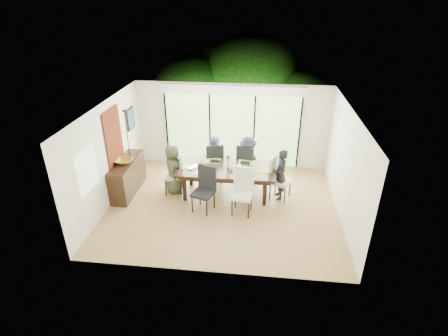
# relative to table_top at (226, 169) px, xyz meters

# --- Properties ---
(floor) EXTENTS (6.00, 5.00, 0.01)m
(floor) POSITION_rel_table_top_xyz_m (-0.02, -0.58, -0.80)
(floor) COLOR brown
(floor) RESTS_ON ground
(ceiling) EXTENTS (6.00, 5.00, 0.01)m
(ceiling) POSITION_rel_table_top_xyz_m (-0.02, -0.58, 1.91)
(ceiling) COLOR white
(ceiling) RESTS_ON wall_back
(wall_back) EXTENTS (6.00, 0.02, 2.70)m
(wall_back) POSITION_rel_table_top_xyz_m (-0.02, 1.93, 0.55)
(wall_back) COLOR silver
(wall_back) RESTS_ON floor
(wall_front) EXTENTS (6.00, 0.02, 2.70)m
(wall_front) POSITION_rel_table_top_xyz_m (-0.02, -3.09, 0.55)
(wall_front) COLOR beige
(wall_front) RESTS_ON floor
(wall_left) EXTENTS (0.02, 5.00, 2.70)m
(wall_left) POSITION_rel_table_top_xyz_m (-3.03, -0.58, 0.55)
(wall_left) COLOR silver
(wall_left) RESTS_ON floor
(wall_right) EXTENTS (0.02, 5.00, 2.70)m
(wall_right) POSITION_rel_table_top_xyz_m (2.99, -0.58, 0.55)
(wall_right) COLOR white
(wall_right) RESTS_ON floor
(glass_doors) EXTENTS (4.20, 0.02, 2.30)m
(glass_doors) POSITION_rel_table_top_xyz_m (-0.02, 1.89, 0.40)
(glass_doors) COLOR #598C3F
(glass_doors) RESTS_ON wall_back
(blinds_header) EXTENTS (4.40, 0.06, 0.28)m
(blinds_header) POSITION_rel_table_top_xyz_m (-0.02, 1.88, 1.70)
(blinds_header) COLOR white
(blinds_header) RESTS_ON wall_back
(mullion_a) EXTENTS (0.05, 0.04, 2.30)m
(mullion_a) POSITION_rel_table_top_xyz_m (-2.12, 1.88, 0.40)
(mullion_a) COLOR black
(mullion_a) RESTS_ON wall_back
(mullion_b) EXTENTS (0.05, 0.04, 2.30)m
(mullion_b) POSITION_rel_table_top_xyz_m (-0.72, 1.88, 0.40)
(mullion_b) COLOR black
(mullion_b) RESTS_ON wall_back
(mullion_c) EXTENTS (0.05, 0.04, 2.30)m
(mullion_c) POSITION_rel_table_top_xyz_m (0.68, 1.88, 0.40)
(mullion_c) COLOR black
(mullion_c) RESTS_ON wall_back
(mullion_d) EXTENTS (0.05, 0.04, 2.30)m
(mullion_d) POSITION_rel_table_top_xyz_m (2.08, 1.88, 0.40)
(mullion_d) COLOR black
(mullion_d) RESTS_ON wall_back
(side_window) EXTENTS (0.02, 0.90, 1.00)m
(side_window) POSITION_rel_table_top_xyz_m (-2.99, -1.78, 0.70)
(side_window) COLOR #8CAD7F
(side_window) RESTS_ON wall_left
(deck) EXTENTS (6.00, 1.80, 0.10)m
(deck) POSITION_rel_table_top_xyz_m (-0.02, 2.82, -0.85)
(deck) COLOR brown
(deck) RESTS_ON ground
(rail_top) EXTENTS (6.00, 0.08, 0.06)m
(rail_top) POSITION_rel_table_top_xyz_m (-0.02, 3.62, -0.25)
(rail_top) COLOR brown
(rail_top) RESTS_ON deck
(foliage_left) EXTENTS (3.20, 3.20, 3.20)m
(foliage_left) POSITION_rel_table_top_xyz_m (-1.82, 4.62, 0.64)
(foliage_left) COLOR #14380F
(foliage_left) RESTS_ON ground
(foliage_mid) EXTENTS (4.00, 4.00, 4.00)m
(foliage_mid) POSITION_rel_table_top_xyz_m (0.38, 5.22, 1.00)
(foliage_mid) COLOR #14380F
(foliage_mid) RESTS_ON ground
(foliage_right) EXTENTS (2.80, 2.80, 2.80)m
(foliage_right) POSITION_rel_table_top_xyz_m (2.18, 4.42, 0.46)
(foliage_right) COLOR #14380F
(foliage_right) RESTS_ON ground
(foliage_far) EXTENTS (3.60, 3.60, 3.60)m
(foliage_far) POSITION_rel_table_top_xyz_m (-0.62, 5.92, 0.82)
(foliage_far) COLOR #14380F
(foliage_far) RESTS_ON ground
(table_top) EXTENTS (2.66, 1.22, 0.07)m
(table_top) POSITION_rel_table_top_xyz_m (0.00, 0.00, 0.00)
(table_top) COLOR black
(table_top) RESTS_ON floor
(table_apron) EXTENTS (2.44, 1.00, 0.11)m
(table_apron) POSITION_rel_table_top_xyz_m (0.00, 0.00, -0.10)
(table_apron) COLOR black
(table_apron) RESTS_ON floor
(table_leg_fl) EXTENTS (0.10, 0.10, 0.77)m
(table_leg_fl) POSITION_rel_table_top_xyz_m (-1.08, -0.43, -0.42)
(table_leg_fl) COLOR black
(table_leg_fl) RESTS_ON floor
(table_leg_fr) EXTENTS (0.10, 0.10, 0.77)m
(table_leg_fr) POSITION_rel_table_top_xyz_m (1.08, -0.43, -0.42)
(table_leg_fr) COLOR black
(table_leg_fr) RESTS_ON floor
(table_leg_bl) EXTENTS (0.10, 0.10, 0.77)m
(table_leg_bl) POSITION_rel_table_top_xyz_m (-1.08, 0.43, -0.42)
(table_leg_bl) COLOR black
(table_leg_bl) RESTS_ON floor
(table_leg_br) EXTENTS (0.10, 0.10, 0.77)m
(table_leg_br) POSITION_rel_table_top_xyz_m (1.08, 0.43, -0.42)
(table_leg_br) COLOR black
(table_leg_br) RESTS_ON floor
(chair_left_end) EXTENTS (0.60, 0.60, 1.22)m
(chair_left_end) POSITION_rel_table_top_xyz_m (-1.50, 0.00, -0.19)
(chair_left_end) COLOR beige
(chair_left_end) RESTS_ON floor
(chair_right_end) EXTENTS (0.66, 0.66, 1.22)m
(chair_right_end) POSITION_rel_table_top_xyz_m (1.50, 0.00, -0.19)
(chair_right_end) COLOR silver
(chair_right_end) RESTS_ON floor
(chair_far_left) EXTENTS (0.62, 0.62, 1.22)m
(chair_far_left) POSITION_rel_table_top_xyz_m (-0.45, 0.85, -0.19)
(chair_far_left) COLOR black
(chair_far_left) RESTS_ON floor
(chair_far_right) EXTENTS (0.65, 0.65, 1.22)m
(chair_far_right) POSITION_rel_table_top_xyz_m (0.55, 0.85, -0.19)
(chair_far_right) COLOR black
(chair_far_right) RESTS_ON floor
(chair_near_left) EXTENTS (0.65, 0.65, 1.22)m
(chair_near_left) POSITION_rel_table_top_xyz_m (-0.50, -0.87, -0.19)
(chair_near_left) COLOR black
(chair_near_left) RESTS_ON floor
(chair_near_right) EXTENTS (0.56, 0.56, 1.22)m
(chair_near_right) POSITION_rel_table_top_xyz_m (0.50, -0.87, -0.19)
(chair_near_right) COLOR white
(chair_near_right) RESTS_ON floor
(person_left_end) EXTENTS (0.51, 0.72, 1.43)m
(person_left_end) POSITION_rel_table_top_xyz_m (-1.48, 0.00, -0.08)
(person_left_end) COLOR #3D4931
(person_left_end) RESTS_ON floor
(person_right_end) EXTENTS (0.55, 0.74, 1.43)m
(person_right_end) POSITION_rel_table_top_xyz_m (1.48, 0.00, -0.08)
(person_right_end) COLOR black
(person_right_end) RESTS_ON floor
(person_far_left) EXTENTS (0.72, 0.51, 1.43)m
(person_far_left) POSITION_rel_table_top_xyz_m (-0.45, 0.83, -0.08)
(person_far_left) COLOR #7F9CB7
(person_far_left) RESTS_ON floor
(person_far_right) EXTENTS (0.75, 0.57, 1.43)m
(person_far_right) POSITION_rel_table_top_xyz_m (0.55, 0.83, -0.08)
(person_far_right) COLOR #241E2D
(person_far_right) RESTS_ON floor
(placemat_left) EXTENTS (0.49, 0.36, 0.01)m
(placemat_left) POSITION_rel_table_top_xyz_m (-0.95, 0.00, 0.04)
(placemat_left) COLOR #99B33F
(placemat_left) RESTS_ON table_top
(placemat_right) EXTENTS (0.49, 0.36, 0.01)m
(placemat_right) POSITION_rel_table_top_xyz_m (0.95, 0.00, 0.04)
(placemat_right) COLOR #88A73B
(placemat_right) RESTS_ON table_top
(placemat_far_l) EXTENTS (0.49, 0.36, 0.01)m
(placemat_far_l) POSITION_rel_table_top_xyz_m (-0.45, 0.40, 0.04)
(placemat_far_l) COLOR #8BC647
(placemat_far_l) RESTS_ON table_top
(placemat_far_r) EXTENTS (0.49, 0.36, 0.01)m
(placemat_far_r) POSITION_rel_table_top_xyz_m (0.55, 0.40, 0.04)
(placemat_far_r) COLOR #6EA039
(placemat_far_r) RESTS_ON table_top
(placemat_paper) EXTENTS (0.49, 0.36, 0.01)m
(placemat_paper) POSITION_rel_table_top_xyz_m (-0.55, -0.30, 0.04)
(placemat_paper) COLOR white
(placemat_paper) RESTS_ON table_top
(tablet_far_l) EXTENTS (0.29, 0.20, 0.01)m
(tablet_far_l) POSITION_rel_table_top_xyz_m (-0.35, 0.35, 0.05)
(tablet_far_l) COLOR black
(tablet_far_l) RESTS_ON table_top
(tablet_far_r) EXTENTS (0.27, 0.19, 0.01)m
(tablet_far_r) POSITION_rel_table_top_xyz_m (0.50, 0.35, 0.05)
(tablet_far_r) COLOR black
(tablet_far_r) RESTS_ON table_top
(papers) EXTENTS (0.33, 0.24, 0.00)m
(papers) POSITION_rel_table_top_xyz_m (0.70, -0.05, 0.04)
(papers) COLOR white
(papers) RESTS_ON table_top
(platter_base) EXTENTS (0.29, 0.29, 0.03)m
(platter_base) POSITION_rel_table_top_xyz_m (-0.55, -0.30, 0.05)
(platter_base) COLOR white
(platter_base) RESTS_ON table_top
(platter_snacks) EXTENTS (0.22, 0.22, 0.02)m
(platter_snacks) POSITION_rel_table_top_xyz_m (-0.55, -0.30, 0.07)
(platter_snacks) COLOR orange
(platter_snacks) RESTS_ON table_top
(vase) EXTENTS (0.09, 0.09, 0.13)m
(vase) POSITION_rel_table_top_xyz_m (0.05, 0.05, 0.10)
(vase) COLOR silver
(vase) RESTS_ON table_top
(hyacinth_stems) EXTENTS (0.04, 0.04, 0.18)m
(hyacinth_stems) POSITION_rel_table_top_xyz_m (0.05, 0.05, 0.23)
(hyacinth_stems) COLOR #337226
(hyacinth_stems) RESTS_ON table_top
(hyacinth_blooms) EXTENTS (0.12, 0.12, 0.12)m
(hyacinth_blooms) POSITION_rel_table_top_xyz_m (0.05, 0.05, 0.34)
(hyacinth_blooms) COLOR #4951B7
(hyacinth_blooms) RESTS_ON table_top
(laptop) EXTENTS (0.42, 0.43, 0.03)m
(laptop) POSITION_rel_table_top_xyz_m (-0.85, -0.10, 0.05)
(laptop) COLOR silver
(laptop) RESTS_ON table_top
(cup_a) EXTENTS (0.15, 0.15, 0.11)m
(cup_a) POSITION_rel_table_top_xyz_m (-0.70, 0.15, 0.09)
(cup_a) COLOR white
(cup_a) RESTS_ON table_top
(cup_b) EXTENTS (0.13, 0.13, 0.10)m
(cup_b) POSITION_rel_table_top_xyz_m (0.15, -0.10, 0.08)
(cup_b) COLOR white
(cup_b) RESTS_ON table_top
(cup_c) EXTENTS (0.17, 0.17, 0.11)m
(cup_c) POSITION_rel_table_top_xyz_m (0.80, 0.10, 0.09)
(cup_c) COLOR white
(cup_c) RESTS_ON table_top
(book) EXTENTS (0.25, 0.29, 0.02)m
(book) POSITION_rel_table_top_xyz_m (0.25, 0.05, 0.04)
(book) COLOR white
(book) RESTS_ON table_top
(sideboard) EXTENTS (0.47, 1.69, 0.95)m
(sideboard) POSITION_rel_table_top_xyz_m (-2.78, -0.13, -0.32)
(sideboard) COLOR black
(sideboard) RESTS_ON floor
(bowl) EXTENTS (0.50, 0.50, 0.12)m
(bowl) POSITION_rel_table_top_xyz_m (-2.78, -0.23, 0.21)
(bowl) COLOR olive
(bowl) RESTS_ON sideboard
(candlestick_base) EXTENTS (0.11, 0.11, 0.04)m
(candlestick_base) POSITION_rel_table_top_xyz_m (-2.78, 0.22, 0.17)
(candlestick_base) COLOR black
(candlestick_base) RESTS_ON sideboard
(candlestick_shaft) EXTENTS (0.03, 0.03, 1.32)m
(candlestick_shaft) POSITION_rel_table_top_xyz_m (-2.78, 0.22, 0.83)
(candlestick_shaft) COLOR black
(candlestick_shaft) RESTS_ON sideboard
(candlestick_pan) EXTENTS (0.11, 0.11, 0.03)m
(candlestick_pan) POSITION_rel_table_top_xyz_m (-2.78, 0.22, 1.49)
(candlestick_pan) COLOR black
(candlestick_pan) RESTS_ON sideboard
(candle) EXTENTS (0.04, 0.04, 0.11)m
(candle) POSITION_rel_table_top_xyz_m (-2.78, 0.22, 1.55)
(candle) COLOR silver
(candle) RESTS_ON sideboard
(tapestry) EXTENTS (0.02, 1.00, 1.50)m
(tapestry) POSITION_rel_table_top_xyz_m (-2.99, -0.18, 0.90)
(tapestry) COLOR maroon
(tapestry) RESTS_ON wall_left
(art_frame) EXTENTS (0.03, 0.55, 0.65)m
(art_frame) POSITION_rel_table_top_xyz_m (-2.99, 1.12, 0.95)
(art_frame) COLOR black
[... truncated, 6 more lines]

